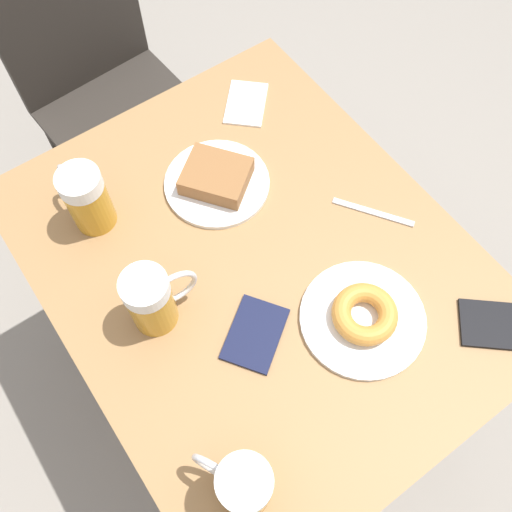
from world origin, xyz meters
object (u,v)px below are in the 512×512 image
plate_with_cake (217,179)px  beer_mug_left (243,485)px  plate_with_donut (364,316)px  napkin_folded (246,103)px  beer_mug_right (152,300)px  chair (99,76)px  beer_mug_center (86,198)px  passport_far_edge (496,325)px  fork (373,212)px  passport_near_edge (255,334)px

plate_with_cake → beer_mug_left: 0.58m
beer_mug_left → plate_with_donut: bearing=18.2°
napkin_folded → beer_mug_right: bearing=-142.5°
chair → plate_with_donut: (0.05, -1.01, 0.23)m
beer_mug_right → chair: bearing=72.8°
beer_mug_left → beer_mug_center: (0.05, 0.57, 0.00)m
napkin_folded → plate_with_cake: bearing=-140.3°
plate_with_donut → beer_mug_right: size_ratio=1.59×
beer_mug_right → beer_mug_center: bearing=89.0°
napkin_folded → passport_far_edge: passport_far_edge is taller
fork → napkin_folded: bearing=96.7°
beer_mug_center → beer_mug_right: 0.25m
beer_mug_right → passport_near_edge: size_ratio=0.92×
beer_mug_center → passport_far_edge: 0.77m
chair → fork: (0.21, -0.85, 0.22)m
plate_with_donut → passport_near_edge: size_ratio=1.46×
beer_mug_center → beer_mug_right: (-0.00, -0.25, 0.00)m
beer_mug_right → plate_with_cake: bearing=35.8°
plate_with_donut → napkin_folded: bearing=77.5°
napkin_folded → plate_with_donut: bearing=-102.5°
passport_near_edge → beer_mug_right: bearing=132.8°
plate_with_cake → fork: (0.21, -0.23, -0.02)m
beer_mug_left → beer_mug_right: size_ratio=1.00×
beer_mug_left → napkin_folded: size_ratio=0.97×
beer_mug_left → fork: bearing=28.5°
plate_with_donut → fork: (0.16, 0.16, -0.01)m
plate_with_donut → beer_mug_right: bearing=143.3°
plate_with_donut → fork: plate_with_donut is taller
napkin_folded → passport_near_edge: size_ratio=0.95×
napkin_folded → passport_near_edge: bearing=-123.1°
chair → passport_far_edge: size_ratio=5.60×
chair → beer_mug_right: (-0.25, -0.79, 0.29)m
plate_with_cake → passport_near_edge: bearing=-111.8°
beer_mug_center → passport_far_edge: (0.47, -0.61, -0.07)m
chair → plate_with_cake: chair is taller
plate_with_donut → fork: bearing=44.4°
plate_with_donut → beer_mug_center: 0.55m
passport_near_edge → passport_far_edge: bearing=-33.1°
beer_mug_right → napkin_folded: 0.52m
beer_mug_left → napkin_folded: beer_mug_left is taller
beer_mug_center → napkin_folded: bearing=9.6°
plate_with_donut → passport_near_edge: bearing=152.9°
beer_mug_left → passport_far_edge: 0.52m
beer_mug_center → passport_far_edge: bearing=-52.1°
plate_with_donut → beer_mug_left: beer_mug_left is taller
napkin_folded → beer_mug_center: bearing=-170.4°
beer_mug_left → fork: 0.57m
chair → beer_mug_center: beer_mug_center is taller
plate_with_cake → beer_mug_left: bearing=-119.4°
plate_with_cake → passport_far_edge: plate_with_cake is taller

